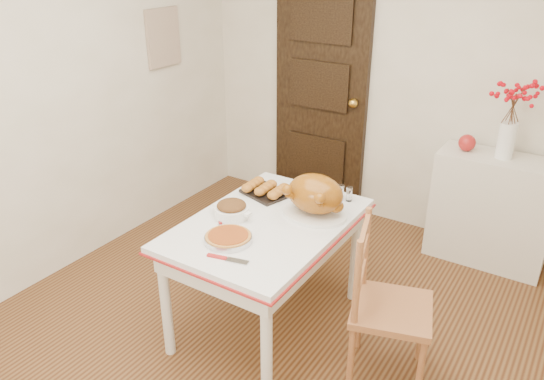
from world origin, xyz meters
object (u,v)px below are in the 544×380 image
Objects in this scene: sideboard at (491,210)px; pumpkin_pie at (228,237)px; chair_oak at (392,306)px; turkey_platter at (315,196)px; kitchen_table at (268,274)px.

pumpkin_pie is at bearing -119.21° from sideboard.
chair_oak is 2.35× the size of turkey_platter.
turkey_platter reaches higher than kitchen_table.
pumpkin_pie is (-0.84, -0.29, 0.29)m from chair_oak.
turkey_platter is (-0.77, -1.31, 0.44)m from sideboard.
chair_oak is at bearing 18.85° from pumpkin_pie.
turkey_platter is at bearing 52.34° from chair_oak.
sideboard is 2.11m from pumpkin_pie.
chair_oak is 0.75m from turkey_platter.
sideboard is 3.20× the size of pumpkin_pie.
turkey_platter is 1.53× the size of pumpkin_pie.
kitchen_table is 0.50m from pumpkin_pie.
sideboard is 0.68× the size of kitchen_table.
kitchen_table is 0.79m from chair_oak.
kitchen_table is at bearing 79.71° from pumpkin_pie.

